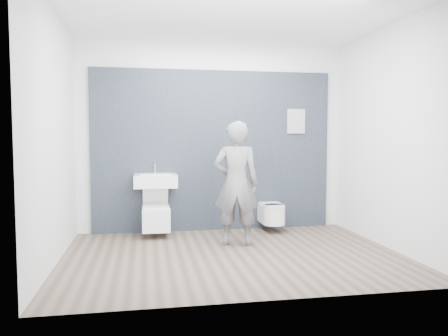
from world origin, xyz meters
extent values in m
plane|color=brown|center=(0.00, 0.00, 0.00)|extent=(4.00, 4.00, 0.00)
plane|color=silver|center=(0.00, 1.50, 1.40)|extent=(4.00, 0.00, 4.00)
plane|color=silver|center=(0.00, -1.50, 1.40)|extent=(4.00, 0.00, 4.00)
plane|color=silver|center=(-2.00, 0.00, 1.40)|extent=(0.00, 3.00, 3.00)
plane|color=silver|center=(2.00, 0.00, 1.40)|extent=(0.00, 3.00, 3.00)
plane|color=white|center=(0.00, 0.00, 2.80)|extent=(4.00, 4.00, 0.00)
cube|color=black|center=(0.00, 1.47, 0.00)|extent=(3.60, 0.06, 2.40)
cube|color=white|center=(-0.88, 1.21, 0.79)|extent=(0.60, 0.45, 0.18)
cube|color=silver|center=(-0.88, 1.19, 0.87)|extent=(0.42, 0.30, 0.03)
cylinder|color=silver|center=(-0.88, 1.38, 0.95)|extent=(0.02, 0.02, 0.15)
cylinder|color=silver|center=(-0.88, 1.33, 1.02)|extent=(0.02, 0.10, 0.02)
cylinder|color=silver|center=(-0.88, 1.42, 0.64)|extent=(0.04, 0.04, 0.12)
cube|color=white|center=(-0.88, 1.16, 0.26)|extent=(0.38, 0.55, 0.32)
cylinder|color=silver|center=(-0.88, 1.12, 0.40)|extent=(0.27, 0.27, 0.03)
cube|color=white|center=(-0.88, 1.12, 0.43)|extent=(0.36, 0.44, 0.02)
cube|color=white|center=(-0.88, 1.30, 0.63)|extent=(0.36, 0.19, 0.37)
cube|color=silver|center=(-0.88, 1.41, 0.14)|extent=(0.10, 0.06, 0.08)
cube|color=white|center=(0.83, 1.26, 0.25)|extent=(0.32, 0.37, 0.26)
cylinder|color=white|center=(0.83, 1.07, 0.25)|extent=(0.32, 0.32, 0.26)
cube|color=white|center=(0.83, 1.23, 0.40)|extent=(0.30, 0.35, 0.03)
cylinder|color=white|center=(0.83, 1.05, 0.40)|extent=(0.30, 0.30, 0.03)
cube|color=silver|center=(0.83, 1.41, 0.16)|extent=(0.09, 0.06, 0.08)
cube|color=silver|center=(1.28, 1.43, 0.00)|extent=(0.28, 0.03, 0.37)
imported|color=slate|center=(0.14, 0.47, 0.81)|extent=(0.65, 0.49, 1.61)
camera|label=1|loc=(-1.02, -5.03, 1.40)|focal=35.00mm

